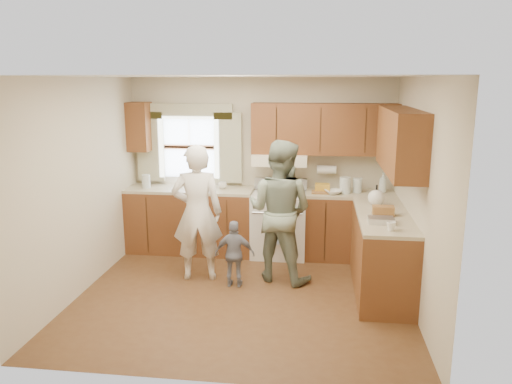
# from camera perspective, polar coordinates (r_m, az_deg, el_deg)

# --- Properties ---
(room) EXTENTS (3.80, 3.80, 3.80)m
(room) POSITION_cam_1_polar(r_m,az_deg,el_deg) (5.58, -1.53, 0.13)
(room) COLOR #4E2E18
(room) RESTS_ON ground
(kitchen_fixtures) EXTENTS (3.80, 2.25, 2.15)m
(kitchen_fixtures) POSITION_cam_1_polar(r_m,az_deg,el_deg) (6.66, 5.13, -1.47)
(kitchen_fixtures) COLOR #4B2610
(kitchen_fixtures) RESTS_ON ground
(stove) EXTENTS (0.76, 0.67, 1.07)m
(stove) POSITION_cam_1_polar(r_m,az_deg,el_deg) (7.12, 2.65, -3.59)
(stove) COLOR silver
(stove) RESTS_ON ground
(woman_left) EXTENTS (0.69, 0.51, 1.71)m
(woman_left) POSITION_cam_1_polar(r_m,az_deg,el_deg) (6.22, -6.73, -2.38)
(woman_left) COLOR silver
(woman_left) RESTS_ON ground
(woman_right) EXTENTS (1.04, 0.92, 1.76)m
(woman_right) POSITION_cam_1_polar(r_m,az_deg,el_deg) (6.16, 2.74, -2.19)
(woman_right) COLOR #213A28
(woman_right) RESTS_ON ground
(child) EXTENTS (0.49, 0.21, 0.82)m
(child) POSITION_cam_1_polar(r_m,az_deg,el_deg) (6.06, -2.45, -7.08)
(child) COLOR gray
(child) RESTS_ON ground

